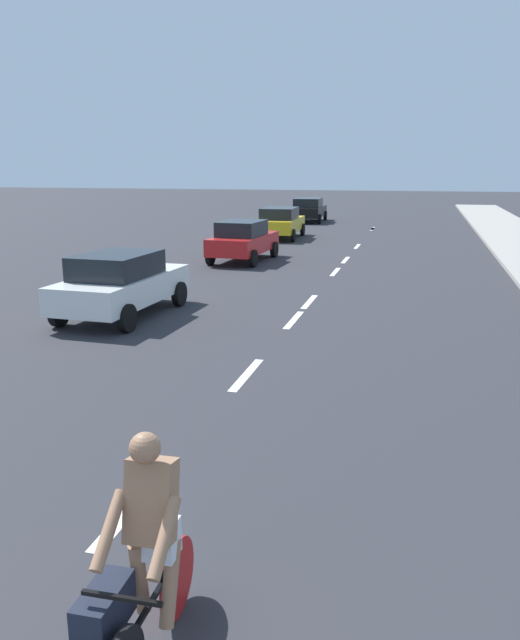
% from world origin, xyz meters
% --- Properties ---
extents(ground_plane, '(160.00, 160.00, 0.00)m').
position_xyz_m(ground_plane, '(0.00, 20.00, 0.00)').
color(ground_plane, '#2D2D33').
extents(lane_stripe_1, '(0.16, 1.80, 0.01)m').
position_xyz_m(lane_stripe_1, '(0.00, 5.21, 0.00)').
color(lane_stripe_1, white).
rests_on(lane_stripe_1, ground).
extents(lane_stripe_2, '(0.16, 1.80, 0.01)m').
position_xyz_m(lane_stripe_2, '(0.00, 9.71, 0.00)').
color(lane_stripe_2, white).
rests_on(lane_stripe_2, ground).
extents(lane_stripe_3, '(0.16, 1.80, 0.01)m').
position_xyz_m(lane_stripe_3, '(0.00, 13.88, 0.00)').
color(lane_stripe_3, white).
rests_on(lane_stripe_3, ground).
extents(lane_stripe_4, '(0.16, 1.80, 0.01)m').
position_xyz_m(lane_stripe_4, '(0.00, 16.02, 0.00)').
color(lane_stripe_4, white).
rests_on(lane_stripe_4, ground).
extents(lane_stripe_5, '(0.16, 1.80, 0.01)m').
position_xyz_m(lane_stripe_5, '(0.00, 21.17, 0.00)').
color(lane_stripe_5, white).
rests_on(lane_stripe_5, ground).
extents(lane_stripe_6, '(0.16, 1.80, 0.01)m').
position_xyz_m(lane_stripe_6, '(0.00, 24.12, 0.00)').
color(lane_stripe_6, white).
rests_on(lane_stripe_6, ground).
extents(lane_stripe_7, '(0.16, 1.80, 0.01)m').
position_xyz_m(lane_stripe_7, '(0.00, 28.61, 0.00)').
color(lane_stripe_7, white).
rests_on(lane_stripe_7, ground).
extents(lane_stripe_8, '(0.16, 1.80, 0.01)m').
position_xyz_m(lane_stripe_8, '(0.00, 37.15, 0.00)').
color(lane_stripe_8, white).
rests_on(lane_stripe_8, ground).
extents(lane_stripe_9, '(0.16, 1.80, 0.01)m').
position_xyz_m(lane_stripe_9, '(0.00, 37.54, 0.00)').
color(lane_stripe_9, white).
rests_on(lane_stripe_9, ground).
extents(cyclist, '(0.63, 1.71, 1.82)m').
position_xyz_m(cyclist, '(1.06, 3.20, 0.83)').
color(cyclist, black).
rests_on(cyclist, ground).
extents(parked_car_white, '(2.06, 4.22, 1.57)m').
position_xyz_m(parked_car_white, '(-4.17, 13.24, 0.84)').
color(parked_car_white, white).
rests_on(parked_car_white, ground).
extents(parked_car_red, '(2.05, 4.10, 1.57)m').
position_xyz_m(parked_car_red, '(-3.83, 22.81, 0.84)').
color(parked_car_red, red).
rests_on(parked_car_red, ground).
extents(parked_car_yellow, '(2.15, 4.50, 1.57)m').
position_xyz_m(parked_car_yellow, '(-4.22, 30.97, 0.84)').
color(parked_car_yellow, gold).
rests_on(parked_car_yellow, ground).
extents(parked_car_black, '(2.20, 4.59, 1.57)m').
position_xyz_m(parked_car_black, '(-4.57, 41.17, 0.84)').
color(parked_car_black, black).
rests_on(parked_car_black, ground).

